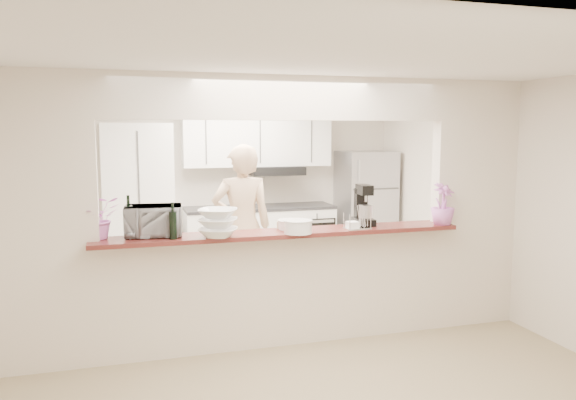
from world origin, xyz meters
name	(u,v)px	position (x,y,z in m)	size (l,w,h in m)	color
floor	(282,343)	(0.00, 0.00, 0.00)	(6.00, 6.00, 0.00)	tan
tile_overlay	(247,296)	(0.00, 1.55, 0.01)	(5.00, 2.90, 0.01)	beige
partition	(281,188)	(0.00, 0.00, 1.48)	(5.00, 0.15, 2.50)	silver
bar_counter	(282,284)	(0.00, 0.00, 0.58)	(3.40, 0.38, 1.09)	silver
kitchen_cabinets	(215,205)	(-0.19, 2.72, 0.97)	(3.15, 0.62, 2.25)	white
refrigerator	(365,209)	(2.05, 2.65, 0.85)	(0.75, 0.70, 1.70)	#9D9DA2
flower_left	(99,218)	(-1.60, 0.05, 1.27)	(0.33, 0.28, 0.36)	#DE75D5
wine_bottle_a	(129,221)	(-1.36, 0.07, 1.23)	(0.07, 0.07, 0.36)	black
wine_bottle_b	(173,225)	(-1.00, -0.15, 1.21)	(0.06, 0.06, 0.32)	black
toaster_oven	(154,221)	(-1.15, 0.05, 1.22)	(0.48, 0.33, 0.27)	#ADAEB2
serving_bowls	(218,223)	(-0.62, -0.17, 1.21)	(0.33, 0.33, 0.24)	white
plate_stack_a	(298,227)	(0.10, -0.19, 1.15)	(0.26, 0.26, 0.12)	white
plate_stack_b	(291,224)	(0.10, 0.03, 1.13)	(0.25, 0.25, 0.09)	white
red_bowl	(299,224)	(0.20, 0.08, 1.12)	(0.14, 0.14, 0.06)	maroon
tan_bowl	(284,225)	(0.05, 0.08, 1.12)	(0.14, 0.14, 0.07)	#C2AF89
utensil_caddy	(357,219)	(0.69, -0.15, 1.18)	(0.25, 0.16, 0.23)	silver
stand_mixer	(363,207)	(0.85, 0.06, 1.27)	(0.19, 0.28, 0.40)	black
flower_right	(443,204)	(1.60, -0.15, 1.29)	(0.23, 0.23, 0.41)	#A766BE
person	(242,227)	(-0.12, 1.19, 0.92)	(0.67, 0.44, 1.85)	#D4AF8A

